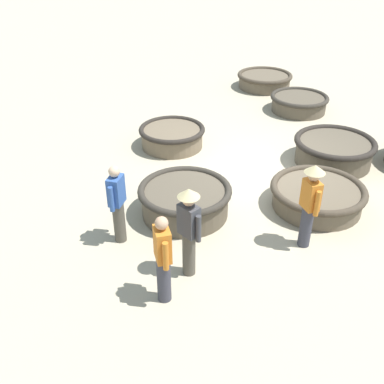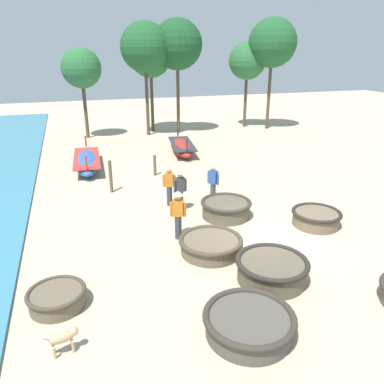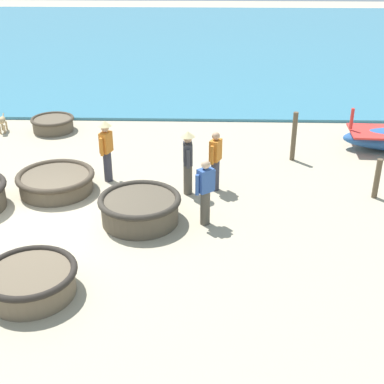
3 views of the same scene
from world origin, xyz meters
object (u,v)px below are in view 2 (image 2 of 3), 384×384
at_px(coracle_upturned, 272,269).
at_px(tree_leftmost, 81,69).
at_px(long_boat_green_hull, 87,162).
at_px(long_boat_red_hull, 182,147).
at_px(fisherman_standing_left, 178,212).
at_px(coracle_far_right, 226,208).
at_px(tree_tall_back, 247,61).
at_px(fisherman_with_hat, 169,186).
at_px(tree_center, 273,43).
at_px(dog, 64,338).
at_px(mooring_post_shoreline, 111,177).
at_px(tree_right_mid, 150,57).
at_px(tree_rightmost, 177,45).
at_px(coracle_weathered, 249,323).
at_px(fisherman_hauling, 180,188).
at_px(coracle_front_right, 57,298).
at_px(coracle_tilted, 211,245).
at_px(fisherman_standing_right, 213,183).
at_px(mooring_post_inland, 155,165).
at_px(coracle_center, 316,217).
at_px(tree_left_mid, 145,47).

xyz_separation_m(coracle_upturned, tree_leftmost, (-3.50, 19.91, 4.35)).
xyz_separation_m(long_boat_green_hull, long_boat_red_hull, (5.67, 1.47, -0.00)).
xyz_separation_m(coracle_upturned, fisherman_standing_left, (-1.69, 3.12, 0.61)).
distance_m(coracle_far_right, tree_tall_back, 18.70).
distance_m(fisherman_with_hat, tree_center, 18.22).
height_order(dog, mooring_post_shoreline, mooring_post_shoreline).
bearing_deg(tree_tall_back, tree_right_mid, 173.85).
height_order(dog, tree_rightmost, tree_rightmost).
xyz_separation_m(coracle_weathered, tree_tall_back, (10.44, 21.87, 4.79)).
xyz_separation_m(fisherman_hauling, fisherman_with_hat, (-0.24, 0.68, -0.12)).
bearing_deg(fisherman_standing_left, long_boat_green_hull, 104.43).
bearing_deg(coracle_front_right, fisherman_standing_left, 33.25).
distance_m(coracle_tilted, dog, 5.16).
relative_size(coracle_weathered, long_boat_green_hull, 0.42).
height_order(coracle_weathered, tree_rightmost, tree_rightmost).
bearing_deg(coracle_front_right, fisherman_with_hat, 51.33).
xyz_separation_m(tree_leftmost, tree_rightmost, (6.66, -0.30, 1.53)).
relative_size(fisherman_standing_right, tree_right_mid, 0.22).
relative_size(long_boat_red_hull, mooring_post_inland, 4.30).
bearing_deg(mooring_post_shoreline, tree_leftmost, 91.21).
height_order(long_boat_green_hull, fisherman_hauling, fisherman_hauling).
distance_m(coracle_tilted, tree_rightmost, 19.15).
height_order(fisherman_hauling, tree_tall_back, tree_tall_back).
xyz_separation_m(tree_tall_back, tree_center, (1.36, -1.28, 1.27)).
distance_m(coracle_tilted, fisherman_standing_left, 1.55).
relative_size(long_boat_green_hull, long_boat_red_hull, 1.09).
distance_m(long_boat_red_hull, tree_rightmost, 8.48).
height_order(fisherman_with_hat, tree_tall_back, tree_tall_back).
relative_size(tree_leftmost, tree_rightmost, 0.76).
xyz_separation_m(coracle_tilted, fisherman_standing_left, (-0.68, 1.22, 0.68)).
bearing_deg(long_boat_green_hull, coracle_center, -53.13).
bearing_deg(tree_tall_back, coracle_weathered, -115.52).
distance_m(fisherman_hauling, mooring_post_inland, 4.69).
height_order(coracle_upturned, mooring_post_inland, mooring_post_inland).
relative_size(long_boat_red_hull, tree_left_mid, 0.57).
xyz_separation_m(fisherman_with_hat, tree_tall_back, (10.17, 14.26, 4.25)).
bearing_deg(long_boat_green_hull, coracle_front_right, -97.08).
xyz_separation_m(fisherman_hauling, tree_tall_back, (9.93, 14.95, 4.13)).
height_order(coracle_center, tree_center, tree_center).
xyz_separation_m(long_boat_green_hull, dog, (-1.27, -13.18, 0.00)).
height_order(fisherman_standing_right, tree_tall_back, tree_tall_back).
bearing_deg(tree_left_mid, mooring_post_shoreline, -109.79).
bearing_deg(coracle_far_right, coracle_upturned, -96.46).
xyz_separation_m(coracle_far_right, fisherman_hauling, (-1.46, 1.04, 0.61)).
bearing_deg(mooring_post_inland, coracle_tilted, -90.81).
bearing_deg(tree_leftmost, tree_left_mid, -5.61).
height_order(tree_right_mid, tree_leftmost, tree_right_mid).
relative_size(coracle_tilted, tree_rightmost, 0.25).
distance_m(coracle_weathered, long_boat_green_hull, 14.10).
height_order(coracle_weathered, mooring_post_shoreline, mooring_post_shoreline).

